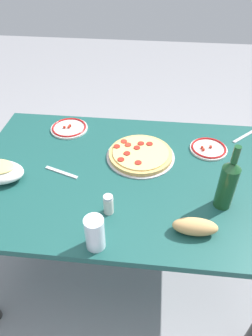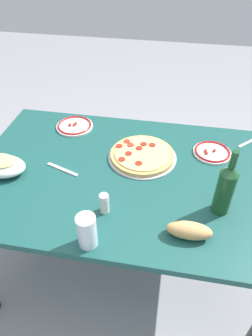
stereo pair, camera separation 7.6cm
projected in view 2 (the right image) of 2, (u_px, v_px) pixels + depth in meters
ground_plane at (126, 262)px, 1.87m from camera, size 8.00×8.00×0.00m
dining_table at (126, 190)px, 1.48m from camera, size 1.41×0.92×0.72m
pepperoni_pizza at (142, 155)px, 1.48m from camera, size 0.33×0.33×0.03m
wine_bottle at (225, 188)px, 1.16m from camera, size 0.07×0.07×0.29m
water_glass at (87, 231)px, 1.07m from camera, size 0.07×0.07×0.14m
side_plate_near at (212, 152)px, 1.51m from camera, size 0.18×0.18×0.02m
side_plate_far at (75, 126)px, 1.69m from camera, size 0.20×0.20×0.02m
bread_loaf at (189, 230)px, 1.12m from camera, size 0.17×0.07×0.06m
spice_shaker at (104, 203)px, 1.21m from camera, size 0.04×0.04×0.09m
fork_left at (62, 169)px, 1.42m from camera, size 0.17×0.07×0.00m
fork_right at (250, 141)px, 1.59m from camera, size 0.13×0.13×0.00m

